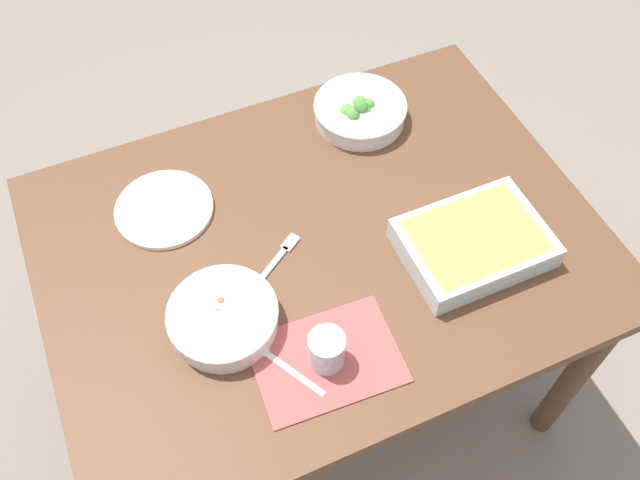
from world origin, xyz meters
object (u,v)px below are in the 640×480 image
object	(u,v)px
spoon_by_broccoli	(376,122)
baking_dish	(474,242)
spoon_by_stew	(278,362)
fork_on_table	(277,260)
side_plate	(164,209)
drink_cup	(327,351)
stew_bowl	(223,317)
broccoli_bowl	(360,110)

from	to	relation	value
spoon_by_broccoli	baking_dish	bearing A→B (deg)	-87.41
spoon_by_stew	fork_on_table	bearing A→B (deg)	68.95
side_plate	spoon_by_stew	world-z (taller)	side_plate
baking_dish	spoon_by_broccoli	world-z (taller)	baking_dish
drink_cup	fork_on_table	bearing A→B (deg)	90.83
side_plate	baking_dish	bearing A→B (deg)	-32.89
side_plate	stew_bowl	bearing A→B (deg)	-84.78
stew_bowl	side_plate	distance (m)	0.33
fork_on_table	spoon_by_stew	bearing A→B (deg)	-111.05
spoon_by_stew	broccoli_bowl	bearing A→B (deg)	51.03
side_plate	spoon_by_stew	bearing A→B (deg)	-77.77
broccoli_bowl	spoon_by_stew	world-z (taller)	broccoli_bowl
baking_dish	spoon_by_broccoli	size ratio (longest dim) A/B	2.19
spoon_by_stew	side_plate	bearing A→B (deg)	102.23
drink_cup	fork_on_table	size ratio (longest dim) A/B	0.54
drink_cup	broccoli_bowl	bearing A→B (deg)	58.87
drink_cup	side_plate	bearing A→B (deg)	111.15
stew_bowl	spoon_by_stew	size ratio (longest dim) A/B	1.37
stew_bowl	fork_on_table	xyz separation A→B (m)	(0.15, 0.10, -0.03)
broccoli_bowl	spoon_by_stew	distance (m)	0.68
stew_bowl	side_plate	bearing A→B (deg)	95.22
spoon_by_stew	spoon_by_broccoli	distance (m)	0.68
drink_cup	spoon_by_stew	world-z (taller)	drink_cup
baking_dish	spoon_by_broccoli	distance (m)	0.43
side_plate	fork_on_table	xyz separation A→B (m)	(0.18, -0.23, -0.00)
baking_dish	fork_on_table	bearing A→B (deg)	159.64
side_plate	spoon_by_broccoli	world-z (taller)	side_plate
stew_bowl	drink_cup	bearing A→B (deg)	-44.28
stew_bowl	spoon_by_broccoli	xyz separation A→B (m)	(0.53, 0.38, -0.03)
stew_bowl	drink_cup	world-z (taller)	drink_cup
baking_dish	spoon_by_stew	size ratio (longest dim) A/B	1.86
side_plate	fork_on_table	size ratio (longest dim) A/B	1.40
spoon_by_stew	spoon_by_broccoli	bearing A→B (deg)	47.38
drink_cup	spoon_by_stew	bearing A→B (deg)	159.69
drink_cup	fork_on_table	distance (m)	0.26
broccoli_bowl	baking_dish	bearing A→B (deg)	-83.67
baking_dish	drink_cup	size ratio (longest dim) A/B	3.54
baking_dish	stew_bowl	bearing A→B (deg)	175.38
stew_bowl	drink_cup	xyz separation A→B (m)	(0.16, -0.15, 0.01)
broccoli_bowl	spoon_by_broccoli	world-z (taller)	broccoli_bowl
broccoli_bowl	fork_on_table	distance (m)	0.46
side_plate	fork_on_table	bearing A→B (deg)	-51.18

